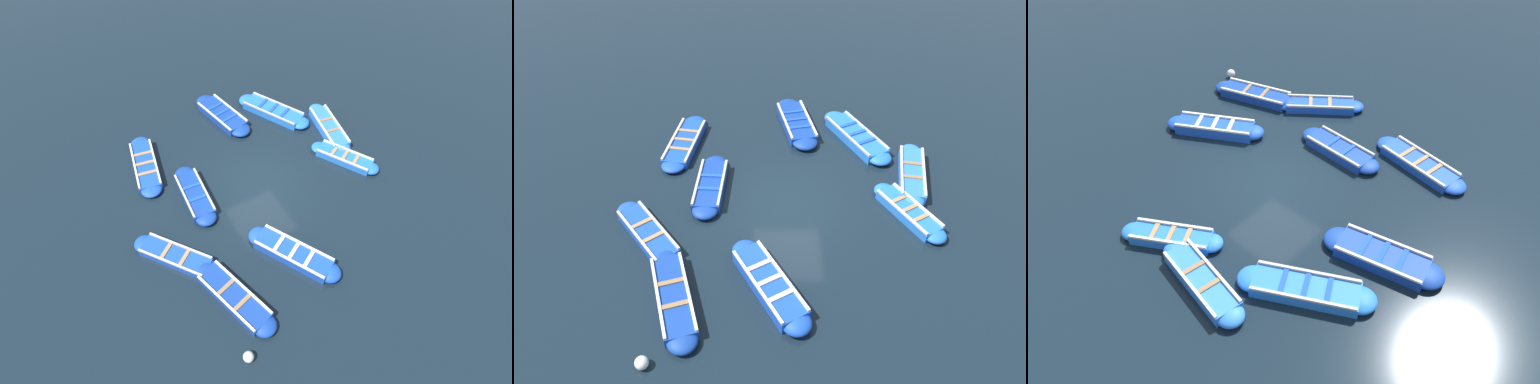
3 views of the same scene
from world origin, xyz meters
The scene contains 11 objects.
ground_plane centered at (0.00, 0.00, 0.00)m, with size 120.00×120.00×0.00m, color black.
boat_outer_right centered at (0.56, 3.84, 0.16)m, with size 3.03×2.16×0.38m.
boat_near_quay centered at (1.49, -4.37, 0.16)m, with size 3.16×2.67×0.37m.
boat_broadside centered at (-4.49, 0.44, 0.18)m, with size 3.69×1.66×0.42m.
boat_alongside centered at (3.88, -3.25, 0.18)m, with size 3.68×1.82×0.41m.
boat_bow_out centered at (-1.28, 4.33, 0.19)m, with size 3.57×1.39×0.44m.
boat_centre centered at (3.48, -0.65, 0.20)m, with size 3.60×2.51×0.45m.
boat_mid_row centered at (-3.56, 2.70, 0.18)m, with size 3.79×2.53×0.41m.
boat_far_corner centered at (-0.73, -2.65, 0.17)m, with size 3.30×1.06×0.39m.
boat_tucked centered at (-3.23, -3.84, 0.15)m, with size 3.72×1.47×0.35m.
buoy_orange_near centered at (5.81, -3.76, 0.17)m, with size 0.35×0.35×0.35m, color silver.
Camera 3 is at (-8.22, 8.93, 11.19)m, focal length 35.00 mm.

